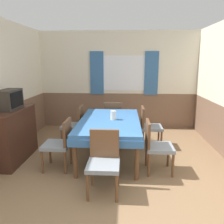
# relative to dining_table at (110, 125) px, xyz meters

# --- Properties ---
(ground_plane) EXTENTS (16.00, 16.00, 0.00)m
(ground_plane) POSITION_rel_dining_table_xyz_m (0.09, -1.80, -0.63)
(ground_plane) COLOR #846647
(wall_back) EXTENTS (4.60, 0.09, 2.60)m
(wall_back) POSITION_rel_dining_table_xyz_m (0.10, 2.01, 0.68)
(wall_back) COLOR silver
(wall_back) RESTS_ON ground_plane
(wall_left) EXTENTS (0.05, 4.18, 2.60)m
(wall_left) POSITION_rel_dining_table_xyz_m (-2.03, 0.09, 0.67)
(wall_left) COLOR silver
(wall_left) RESTS_ON ground_plane
(dining_table) EXTENTS (1.15, 1.93, 0.73)m
(dining_table) POSITION_rel_dining_table_xyz_m (0.00, 0.00, 0.00)
(dining_table) COLOR #386BA8
(dining_table) RESTS_ON ground_plane
(chair_left_near) EXTENTS (0.44, 0.44, 0.87)m
(chair_left_near) POSITION_rel_dining_table_xyz_m (-0.80, -0.56, -0.16)
(chair_left_near) COLOR brown
(chair_left_near) RESTS_ON ground_plane
(chair_right_near) EXTENTS (0.44, 0.44, 0.87)m
(chair_right_near) POSITION_rel_dining_table_xyz_m (0.80, -0.56, -0.16)
(chair_right_near) COLOR brown
(chair_right_near) RESTS_ON ground_plane
(chair_head_near) EXTENTS (0.44, 0.44, 0.87)m
(chair_head_near) POSITION_rel_dining_table_xyz_m (0.00, -1.19, -0.16)
(chair_head_near) COLOR brown
(chair_head_near) RESTS_ON ground_plane
(chair_left_far) EXTENTS (0.44, 0.44, 0.87)m
(chair_left_far) POSITION_rel_dining_table_xyz_m (-0.80, 0.56, -0.16)
(chair_left_far) COLOR brown
(chair_left_far) RESTS_ON ground_plane
(chair_head_window) EXTENTS (0.44, 0.44, 0.87)m
(chair_head_window) POSITION_rel_dining_table_xyz_m (-0.00, 1.19, -0.16)
(chair_head_window) COLOR brown
(chair_head_window) RESTS_ON ground_plane
(chair_right_far) EXTENTS (0.44, 0.44, 0.87)m
(chair_right_far) POSITION_rel_dining_table_xyz_m (0.80, 0.56, -0.16)
(chair_right_far) COLOR brown
(chair_right_far) RESTS_ON ground_plane
(sideboard) EXTENTS (0.46, 1.14, 0.97)m
(sideboard) POSITION_rel_dining_table_xyz_m (-1.77, -0.28, -0.14)
(sideboard) COLOR #3D2319
(sideboard) RESTS_ON ground_plane
(tv) EXTENTS (0.29, 0.52, 0.35)m
(tv) POSITION_rel_dining_table_xyz_m (-1.76, -0.28, 0.52)
(tv) COLOR #2D2823
(tv) RESTS_ON sideboard
(vase) EXTENTS (0.11, 0.11, 0.17)m
(vase) POSITION_rel_dining_table_xyz_m (0.07, 0.02, 0.18)
(vase) COLOR silver
(vase) RESTS_ON dining_table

